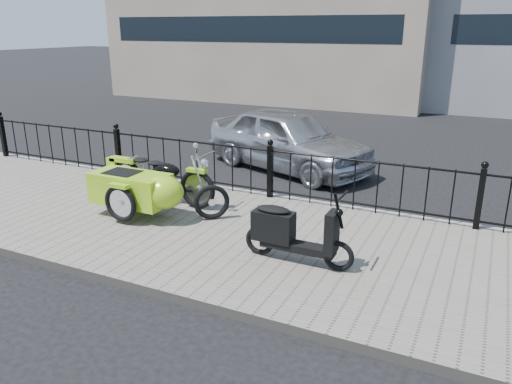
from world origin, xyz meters
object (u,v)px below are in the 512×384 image
at_px(scooter, 290,233).
at_px(spare_tire, 212,202).
at_px(sedan_car, 288,140).
at_px(motorcycle_sidecar, 145,187).

height_order(scooter, spare_tire, scooter).
xyz_separation_m(spare_tire, sedan_car, (-0.20, 3.70, 0.28)).
relative_size(motorcycle_sidecar, sedan_car, 0.56).
distance_m(motorcycle_sidecar, scooter, 2.87).
bearing_deg(scooter, spare_tire, 153.54).
bearing_deg(spare_tire, sedan_car, 93.08).
bearing_deg(scooter, motorcycle_sidecar, 168.40).
distance_m(scooter, spare_tire, 1.91).
relative_size(motorcycle_sidecar, scooter, 1.50).
bearing_deg(scooter, sedan_car, 112.71).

